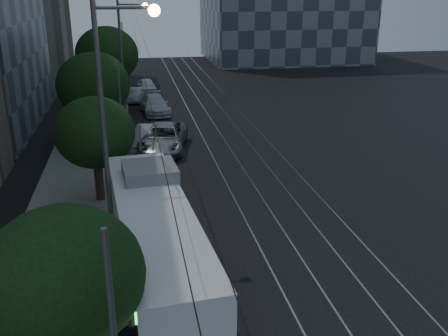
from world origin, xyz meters
The scene contains 18 objects.
ground centered at (0.00, 0.00, 0.00)m, with size 120.00×120.00×0.00m, color black.
sidewalk centered at (-7.50, 20.00, 0.07)m, with size 5.00×90.00×0.15m, color slate.
tram_rails centered at (2.50, 20.00, 0.01)m, with size 4.52×90.00×0.02m.
overhead_wires centered at (-4.97, 20.00, 3.47)m, with size 2.23×90.00×6.00m.
trolleybus centered at (-4.10, -2.59, 1.67)m, with size 3.56×12.19×5.63m.
pickup_silver centered at (-2.70, 13.32, 0.85)m, with size 2.81×6.09×1.69m, color #919498.
car_white_a centered at (-3.95, 14.00, 0.79)m, with size 1.86×4.62×1.57m, color white.
car_white_b centered at (-2.70, 23.85, 0.76)m, with size 2.14×5.26×1.53m, color silver.
car_white_c centered at (-4.30, 29.00, 0.61)m, with size 1.30×3.73×1.23m, color #B4B3B8.
car_white_d centered at (-3.00, 33.08, 0.70)m, with size 1.65×4.09×1.39m, color white.
tree_0 centered at (-6.50, -7.87, 3.71)m, with size 3.94×3.94×5.50m.
tree_1 centered at (-6.50, 5.28, 3.65)m, with size 3.90×3.90×5.43m.
tree_2 centered at (-7.00, 14.00, 4.36)m, with size 4.68×4.68×6.48m.
tree_3 centered at (-7.00, 17.79, 4.06)m, with size 4.36×4.36×6.04m.
tree_4 centered at (-6.50, 25.98, 4.79)m, with size 5.39×5.39×7.22m.
tree_5 centered at (-7.00, 35.67, 4.19)m, with size 4.82×4.82×6.37m.
streetlamp_near centered at (-5.33, -0.05, 6.05)m, with size 2.43×0.44×10.05m.
streetlamp_far centered at (-4.79, 20.85, 5.73)m, with size 2.31×0.44×9.47m.
Camera 1 is at (-4.62, -18.84, 10.35)m, focal length 40.00 mm.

